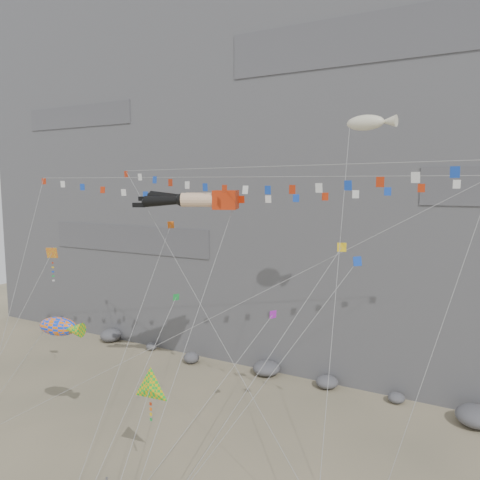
{
  "coord_description": "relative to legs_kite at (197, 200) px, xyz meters",
  "views": [
    {
      "loc": [
        18.35,
        -21.89,
        18.17
      ],
      "look_at": [
        1.48,
        9.0,
        13.95
      ],
      "focal_mm": 35.0,
      "sensor_mm": 36.0,
      "label": 1
    }
  ],
  "objects": [
    {
      "name": "delta_kite",
      "position": [
        2.54,
        -8.86,
        -10.48
      ],
      "size": [
        2.82,
        6.86,
        9.28
      ],
      "color": "#E8B10B",
      "rests_on": "ground"
    },
    {
      "name": "blimp_windsock",
      "position": [
        11.52,
        2.5,
        5.06
      ],
      "size": [
        3.78,
        13.06,
        25.27
      ],
      "color": "beige",
      "rests_on": "ground"
    },
    {
      "name": "ground",
      "position": [
        0.93,
        -6.87,
        -17.02
      ],
      "size": [
        120.0,
        120.0,
        0.0
      ],
      "primitive_type": "plane",
      "color": "tan",
      "rests_on": "ground"
    },
    {
      "name": "fish_windsock",
      "position": [
        -6.37,
        -7.62,
        -8.48
      ],
      "size": [
        7.58,
        5.32,
        10.94
      ],
      "color": "orange",
      "rests_on": "ground"
    },
    {
      "name": "flag_banner_lower",
      "position": [
        5.68,
        -1.64,
        2.22
      ],
      "size": [
        27.34,
        10.51,
        22.45
      ],
      "color": "#B5290B",
      "rests_on": "ground"
    },
    {
      "name": "small_kite_d",
      "position": [
        10.95,
        -0.68,
        -2.98
      ],
      "size": [
        6.67,
        14.11,
        20.46
      ],
      "color": "yellow",
      "rests_on": "ground"
    },
    {
      "name": "small_kite_a",
      "position": [
        -3.68,
        1.43,
        -2.39
      ],
      "size": [
        4.92,
        16.3,
        21.95
      ],
      "color": "orange",
      "rests_on": "ground"
    },
    {
      "name": "legs_kite",
      "position": [
        0.0,
        0.0,
        0.0
      ],
      "size": [
        8.97,
        16.35,
        22.7
      ],
      "rotation": [
        0.0,
        0.0,
        0.39
      ],
      "color": "#B5290B",
      "rests_on": "ground"
    },
    {
      "name": "small_kite_e",
      "position": [
        12.56,
        -3.17,
        -3.37
      ],
      "size": [
        8.85,
        9.53,
        18.34
      ],
      "color": "#143FB4",
      "rests_on": "ground"
    },
    {
      "name": "cliff",
      "position": [
        0.93,
        25.13,
        7.98
      ],
      "size": [
        80.0,
        28.0,
        50.0
      ],
      "primitive_type": "cube",
      "color": "slate",
      "rests_on": "ground"
    },
    {
      "name": "small_kite_b",
      "position": [
        6.9,
        -1.92,
        -7.45
      ],
      "size": [
        4.86,
        12.41,
        15.81
      ],
      "color": "purple",
      "rests_on": "ground"
    },
    {
      "name": "small_kite_c",
      "position": [
        0.79,
        -4.11,
        -6.68
      ],
      "size": [
        1.49,
        11.5,
        15.24
      ],
      "color": "green",
      "rests_on": "ground"
    },
    {
      "name": "flag_banner_upper",
      "position": [
        1.5,
        1.97,
        1.65
      ],
      "size": [
        35.22,
        14.33,
        26.27
      ],
      "color": "#B5290B",
      "rests_on": "ground"
    },
    {
      "name": "harlequin_kite",
      "position": [
        -11.25,
        -3.9,
        -4.3
      ],
      "size": [
        3.66,
        7.57,
        14.59
      ],
      "color": "red",
      "rests_on": "ground"
    },
    {
      "name": "talus_boulders",
      "position": [
        0.93,
        10.13,
        -16.42
      ],
      "size": [
        60.0,
        3.0,
        1.2
      ],
      "primitive_type": null,
      "color": "#5D5E62",
      "rests_on": "ground"
    }
  ]
}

